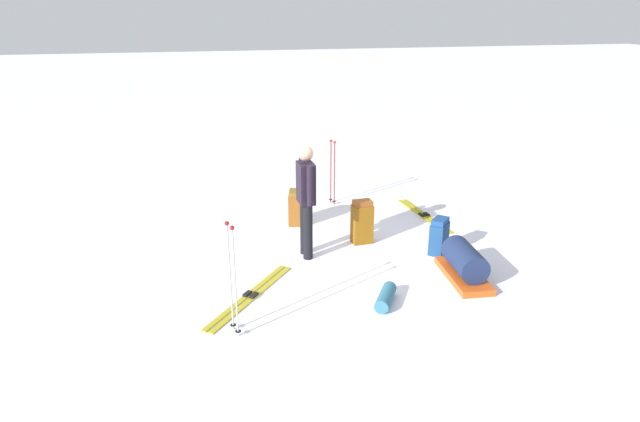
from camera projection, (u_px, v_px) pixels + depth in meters
ground_plane at (320, 254)px, 8.50m from camera, size 80.00×80.00×0.00m
skier_standing at (306, 196)px, 8.12m from camera, size 0.57×0.23×1.70m
ski_pair_near at (424, 216)px, 10.01m from camera, size 1.77×0.32×0.05m
ski_pair_far at (251, 296)px, 7.25m from camera, size 1.58×1.32×0.05m
backpack_large_dark at (296, 208)px, 9.58m from camera, size 0.40×0.34×0.60m
backpack_bright at (362, 222)px, 8.80m from camera, size 0.24×0.33×0.70m
backpack_small_spare at (439, 236)px, 8.44m from camera, size 0.38×0.38×0.56m
ski_poles_planted_near at (232, 274)px, 6.20m from camera, size 0.21×0.11×1.36m
ski_poles_planted_far at (333, 169)px, 10.42m from camera, size 0.19×0.11×1.23m
gear_sled at (464, 264)px, 7.67m from camera, size 1.15×0.55×0.49m
sleeping_mat_rolled at (386, 297)px, 7.06m from camera, size 0.56×0.44×0.18m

